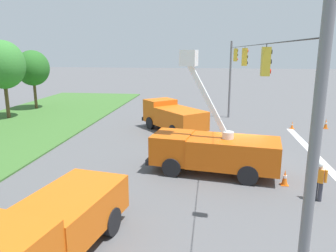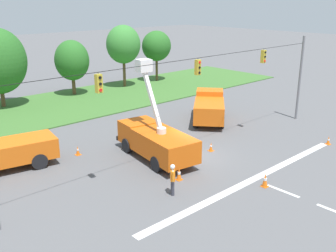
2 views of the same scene
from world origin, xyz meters
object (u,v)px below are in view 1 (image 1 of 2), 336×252
road_worker (319,179)px  traffic_cone_near_bucket (292,125)px  utility_truck_support_far (173,116)px  traffic_cone_lane_edge_b (285,178)px  utility_truck_bucket_lift (213,149)px  tree_east_end (33,68)px  tree_far_east (3,65)px  traffic_cone_lane_edge_a (122,191)px  utility_truck_support_near (54,224)px  traffic_cone_foreground_left (326,124)px  traffic_cone_foreground_right (239,148)px

road_worker → traffic_cone_near_bucket: (13.65, -2.06, -0.70)m
utility_truck_support_far → traffic_cone_lane_edge_b: (-10.03, -6.62, -0.87)m
utility_truck_bucket_lift → traffic_cone_near_bucket: size_ratio=11.08×
utility_truck_bucket_lift → traffic_cone_lane_edge_b: bearing=-109.0°
traffic_cone_near_bucket → traffic_cone_lane_edge_b: 12.53m
tree_east_end → utility_truck_support_far: bearing=-116.5°
tree_far_east → traffic_cone_lane_edge_a: tree_far_east is taller
traffic_cone_near_bucket → traffic_cone_lane_edge_b: (-12.14, 3.12, 0.08)m
traffic_cone_lane_edge_a → tree_far_east: bearing=45.0°
utility_truck_support_far → traffic_cone_near_bucket: 10.01m
road_worker → traffic_cone_lane_edge_a: 8.56m
utility_truck_support_near → traffic_cone_lane_edge_a: utility_truck_support_near is taller
traffic_cone_near_bucket → tree_east_end: bearing=77.1°
utility_truck_support_far → traffic_cone_lane_edge_b: size_ratio=7.98×
tree_far_east → traffic_cone_lane_edge_a: (-15.29, -15.27, -4.73)m
utility_truck_bucket_lift → utility_truck_support_near: bearing=148.3°
utility_truck_support_near → traffic_cone_foreground_left: 24.06m
traffic_cone_lane_edge_a → tree_east_end: bearing=36.8°
utility_truck_support_far → traffic_cone_lane_edge_a: 12.46m
traffic_cone_lane_edge_a → traffic_cone_lane_edge_b: traffic_cone_lane_edge_b is taller
tree_east_end → traffic_cone_foreground_left: (-5.49, -28.65, -4.06)m
traffic_cone_lane_edge_b → utility_truck_support_near: bearing=129.0°
traffic_cone_near_bucket → utility_truck_bucket_lift: bearing=149.0°
tree_east_end → road_worker: (-19.58, -23.79, -3.47)m
tree_east_end → traffic_cone_lane_edge_a: size_ratio=9.78×
traffic_cone_foreground_right → traffic_cone_lane_edge_b: size_ratio=0.82×
traffic_cone_near_bucket → traffic_cone_lane_edge_b: bearing=165.6°
utility_truck_support_far → traffic_cone_foreground_right: bearing=-137.1°
utility_truck_support_far → traffic_cone_foreground_right: (-5.17, -4.81, -0.95)m
utility_truck_support_near → traffic_cone_foreground_right: (11.62, -6.56, -0.83)m
tree_far_east → traffic_cone_near_bucket: size_ratio=11.53×
utility_truck_bucket_lift → traffic_cone_foreground_right: (3.67, -1.64, -1.04)m
tree_far_east → utility_truck_bucket_lift: 22.85m
traffic_cone_lane_edge_a → traffic_cone_near_bucket: bearing=-36.1°
traffic_cone_foreground_left → utility_truck_support_near: bearing=143.6°
tree_east_end → road_worker: bearing=-129.5°
tree_far_east → utility_truck_support_near: 24.67m
utility_truck_support_near → road_worker: size_ratio=3.50×
traffic_cone_foreground_right → traffic_cone_lane_edge_b: (-4.85, -1.81, 0.08)m
tree_far_east → utility_truck_bucket_lift: tree_far_east is taller
tree_far_east → traffic_cone_lane_edge_b: size_ratio=9.46×
utility_truck_support_near → traffic_cone_foreground_right: size_ratio=9.77×
road_worker → utility_truck_bucket_lift: bearing=59.0°
tree_east_end → traffic_cone_foreground_right: bearing=-122.3°
utility_truck_support_far → traffic_cone_foreground_left: bearing=-78.5°
tree_far_east → traffic_cone_foreground_left: size_ratio=8.97×
tree_east_end → utility_truck_support_near: size_ratio=1.03×
traffic_cone_foreground_left → traffic_cone_near_bucket: bearing=98.9°
utility_truck_support_far → utility_truck_support_near: bearing=174.1°
utility_truck_support_far → tree_east_end: bearing=63.5°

